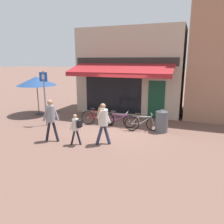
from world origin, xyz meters
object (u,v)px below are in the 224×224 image
at_px(bicycle_red, 97,118).
at_px(bicycle_purple, 119,120).
at_px(pedestrian_second_adult, 51,116).
at_px(cafe_parasol, 37,81).
at_px(litter_bin, 162,121).
at_px(pedestrian_child, 76,126).
at_px(parking_sign, 45,93).
at_px(pedestrian_adult, 103,120).
at_px(bicycle_silver, 143,123).

distance_m(bicycle_red, bicycle_purple, 1.11).
xyz_separation_m(pedestrian_second_adult, cafe_parasol, (-3.45, 3.47, 0.94)).
relative_size(bicycle_purple, cafe_parasol, 0.77).
bearing_deg(bicycle_red, litter_bin, -9.11).
bearing_deg(pedestrian_child, cafe_parasol, -33.30).
relative_size(pedestrian_second_adult, parking_sign, 0.64).
bearing_deg(bicycle_purple, pedestrian_child, -107.28).
distance_m(pedestrian_adult, cafe_parasol, 6.39).
relative_size(pedestrian_child, cafe_parasol, 0.54).
xyz_separation_m(bicycle_purple, pedestrian_adult, (0.18, -2.34, 0.64)).
xyz_separation_m(bicycle_purple, litter_bin, (2.06, -0.02, 0.18)).
relative_size(litter_bin, parking_sign, 0.39).
bearing_deg(pedestrian_child, pedestrian_adult, -152.86).
distance_m(bicycle_red, pedestrian_adult, 2.72).
height_order(pedestrian_child, cafe_parasol, cafe_parasol).
distance_m(bicycle_purple, pedestrian_adult, 2.44).
relative_size(bicycle_silver, litter_bin, 1.50).
distance_m(bicycle_red, bicycle_silver, 2.34).
bearing_deg(bicycle_red, pedestrian_second_adult, -115.32).
xyz_separation_m(pedestrian_adult, parking_sign, (-3.64, 1.32, 0.64)).
distance_m(bicycle_purple, bicycle_silver, 1.24).
bearing_deg(pedestrian_second_adult, cafe_parasol, -33.53).
bearing_deg(parking_sign, litter_bin, 10.32).
bearing_deg(bicycle_purple, pedestrian_second_adult, -126.25).
distance_m(bicycle_red, parking_sign, 2.84).
xyz_separation_m(pedestrian_adult, pedestrian_child, (-0.95, -0.41, -0.23)).
height_order(bicycle_purple, parking_sign, parking_sign).
height_order(bicycle_silver, parking_sign, parking_sign).
xyz_separation_m(parking_sign, cafe_parasol, (-1.88, 1.75, 0.35)).
bearing_deg(bicycle_silver, bicycle_red, 156.86).
xyz_separation_m(pedestrian_child, litter_bin, (2.83, 2.73, -0.23)).
bearing_deg(pedestrian_second_adult, bicycle_red, -94.27).
xyz_separation_m(bicycle_red, pedestrian_adult, (1.29, -2.31, 0.62)).
xyz_separation_m(bicycle_red, bicycle_silver, (2.34, -0.12, -0.01)).
bearing_deg(pedestrian_adult, parking_sign, -21.76).
bearing_deg(pedestrian_child, bicycle_silver, -123.54).
height_order(bicycle_red, litter_bin, litter_bin).
bearing_deg(cafe_parasol, bicycle_purple, -7.74).
bearing_deg(pedestrian_adult, bicycle_purple, -87.40).
height_order(parking_sign, cafe_parasol, parking_sign).
bearing_deg(parking_sign, cafe_parasol, 137.02).
relative_size(pedestrian_second_adult, litter_bin, 1.62).
bearing_deg(bicycle_purple, litter_bin, -2.24).
xyz_separation_m(pedestrian_adult, litter_bin, (1.88, 2.33, -0.46)).
bearing_deg(bicycle_red, cafe_parasol, 160.49).
bearing_deg(bicycle_silver, pedestrian_child, -147.73).
bearing_deg(bicycle_red, bicycle_purple, -7.73).
relative_size(bicycle_red, pedestrian_second_adult, 0.99).
relative_size(bicycle_red, pedestrian_child, 1.40).
height_order(pedestrian_adult, parking_sign, parking_sign).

